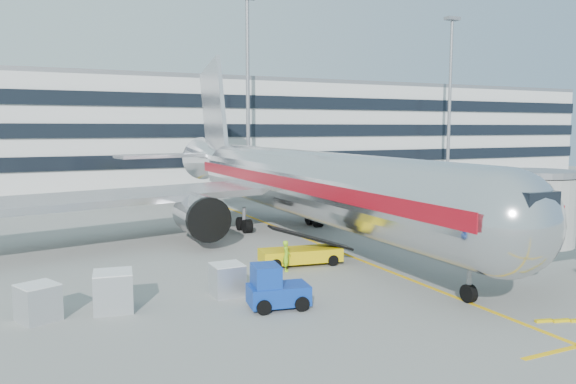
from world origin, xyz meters
name	(u,v)px	position (x,y,z in m)	size (l,w,h in m)	color
ground	(375,266)	(0.00, 0.00, 0.00)	(180.00, 180.00, 0.00)	gray
lead_in_line	(302,237)	(0.00, 10.00, 0.01)	(0.25, 70.00, 0.01)	yellow
main_jet	(292,180)	(0.00, 11.72, 4.23)	(50.95, 48.70, 16.06)	silver
terminal	(161,132)	(0.00, 57.95, 7.80)	(150.00, 24.25, 15.60)	silver
light_mast_centre	(248,78)	(8.00, 42.00, 14.88)	(2.40, 1.20, 25.45)	gray
light_mast_east	(450,86)	(42.00, 42.00, 14.88)	(2.40, 1.20, 25.45)	gray
belt_loader	(300,253)	(-4.00, 2.15, 0.71)	(5.35, 2.48, 2.51)	#E4BE09
baggage_tug	(275,289)	(-8.81, -4.82, 0.91)	(3.01, 2.16, 2.09)	#0D3498
cargo_container_left	(113,291)	(-15.64, -1.97, 0.92)	(1.95, 1.95, 1.83)	#B3B6BB
cargo_container_right	(38,302)	(-18.81, -1.96, 0.81)	(2.01, 2.01, 1.62)	#B3B6BB
cargo_container_front	(227,279)	(-10.12, -1.92, 0.81)	(1.51, 1.51, 1.60)	#B3B6BB
ramp_worker	(286,256)	(-5.44, 1.10, 0.91)	(0.67, 0.44, 1.83)	#9ADD17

